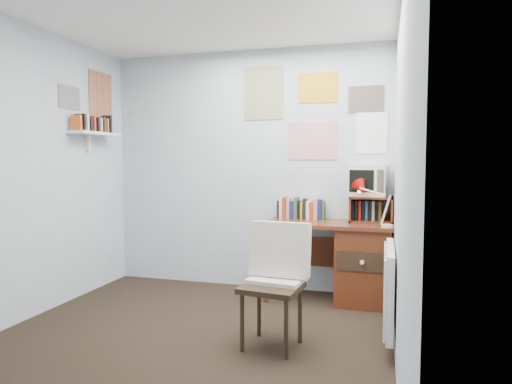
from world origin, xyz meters
TOP-DOWN VIEW (x-y plane):
  - ground at (0.00, 0.00)m, footprint 3.50×3.50m
  - back_wall at (0.00, 1.75)m, footprint 3.00×0.02m
  - right_wall at (1.50, 0.00)m, footprint 0.02×3.50m
  - desk at (1.17, 1.48)m, footprint 1.20×0.55m
  - desk_chair at (0.64, 0.25)m, footprint 0.50×0.48m
  - desk_lamp at (1.44, 1.26)m, footprint 0.31×0.29m
  - tv_riser at (1.29, 1.59)m, footprint 0.40×0.30m
  - crt_tv at (1.26, 1.61)m, footprint 0.37×0.34m
  - book_row at (0.66, 1.66)m, footprint 0.60×0.14m
  - radiator at (1.46, 0.55)m, footprint 0.09×0.80m
  - wall_shelf at (-1.40, 1.10)m, footprint 0.20×0.62m
  - posters_back at (0.70, 1.74)m, footprint 1.20×0.01m
  - posters_left at (-1.49, 1.10)m, footprint 0.01×0.70m

SIDE VIEW (x-z plane):
  - ground at x=0.00m, z-range 0.00..0.00m
  - desk at x=1.17m, z-range 0.03..0.79m
  - radiator at x=1.46m, z-range 0.12..0.72m
  - desk_chair at x=0.64m, z-range 0.00..0.87m
  - book_row at x=0.66m, z-range 0.76..0.98m
  - tv_riser at x=1.29m, z-range 0.76..1.01m
  - desk_lamp at x=1.44m, z-range 0.76..1.13m
  - crt_tv at x=1.26m, z-range 1.01..1.34m
  - back_wall at x=0.00m, z-range 0.00..2.50m
  - right_wall at x=1.50m, z-range 0.00..2.50m
  - wall_shelf at x=-1.40m, z-range 1.50..1.74m
  - posters_back at x=0.70m, z-range 1.40..2.30m
  - posters_left at x=-1.49m, z-range 1.70..2.30m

